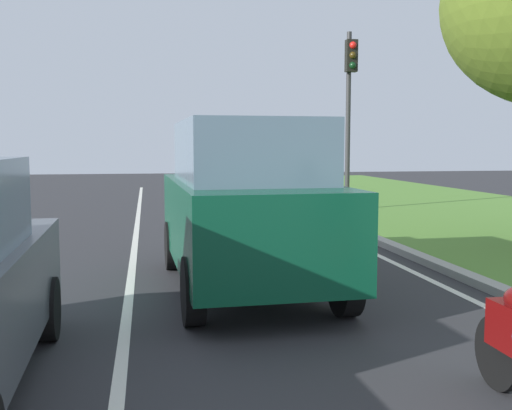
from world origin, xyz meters
TOP-DOWN VIEW (x-y plane):
  - ground_plane at (0.00, 14.00)m, footprint 60.00×60.00m
  - lane_line_center at (-0.70, 14.00)m, footprint 0.12×32.00m
  - lane_line_right_edge at (3.60, 14.00)m, footprint 0.12×32.00m
  - curb_right at (4.10, 14.00)m, footprint 0.24×48.00m
  - car_suv_ahead at (0.86, 9.50)m, footprint 2.08×4.55m
  - traffic_light_near_right at (5.36, 18.35)m, footprint 0.32×0.50m

SIDE VIEW (x-z plane):
  - ground_plane at x=0.00m, z-range 0.00..0.00m
  - lane_line_center at x=-0.70m, z-range 0.00..0.01m
  - lane_line_right_edge at x=3.60m, z-range 0.00..0.01m
  - curb_right at x=4.10m, z-range 0.00..0.12m
  - car_suv_ahead at x=0.86m, z-range 0.03..2.31m
  - traffic_light_near_right at x=5.36m, z-range 0.90..6.11m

